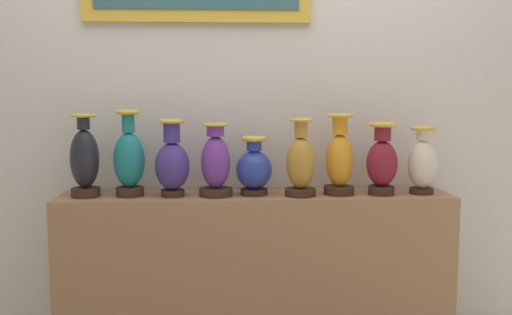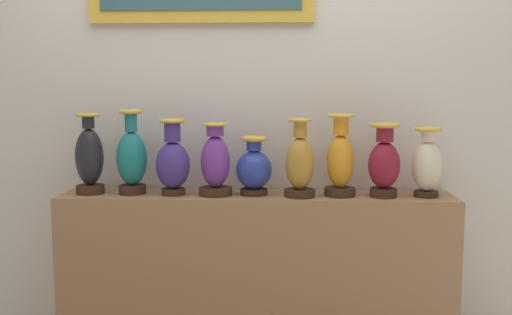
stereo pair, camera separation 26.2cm
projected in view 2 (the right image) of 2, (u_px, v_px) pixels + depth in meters
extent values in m
cube|color=#99704C|center=(256.00, 279.00, 2.70)|extent=(1.88, 0.31, 0.84)
cube|color=silver|center=(258.00, 72.00, 2.79)|extent=(3.12, 0.10, 2.86)
cylinder|color=#382319|center=(90.00, 189.00, 2.67)|extent=(0.13, 0.13, 0.04)
ellipsoid|color=black|center=(89.00, 157.00, 2.65)|extent=(0.13, 0.13, 0.27)
cylinder|color=black|center=(88.00, 122.00, 2.63)|extent=(0.06, 0.06, 0.06)
torus|color=gold|center=(88.00, 115.00, 2.63)|extent=(0.11, 0.11, 0.02)
cylinder|color=#382319|center=(133.00, 189.00, 2.66)|extent=(0.13, 0.13, 0.04)
ellipsoid|color=#19727A|center=(132.00, 158.00, 2.65)|extent=(0.14, 0.14, 0.26)
cylinder|color=#19727A|center=(131.00, 122.00, 2.63)|extent=(0.06, 0.06, 0.10)
torus|color=gold|center=(131.00, 112.00, 2.62)|extent=(0.11, 0.11, 0.02)
cylinder|color=#382319|center=(173.00, 192.00, 2.64)|extent=(0.11, 0.11, 0.03)
ellipsoid|color=#3F2D7F|center=(173.00, 165.00, 2.62)|extent=(0.16, 0.16, 0.22)
cylinder|color=#3F2D7F|center=(172.00, 131.00, 2.60)|extent=(0.08, 0.08, 0.10)
torus|color=gold|center=(172.00, 121.00, 2.60)|extent=(0.12, 0.12, 0.02)
cylinder|color=#382319|center=(216.00, 191.00, 2.63)|extent=(0.16, 0.16, 0.04)
ellipsoid|color=#6B3393|center=(215.00, 162.00, 2.61)|extent=(0.14, 0.14, 0.25)
cylinder|color=#6B3393|center=(215.00, 130.00, 2.59)|extent=(0.08, 0.08, 0.05)
torus|color=gold|center=(215.00, 124.00, 2.59)|extent=(0.12, 0.12, 0.01)
cylinder|color=#382319|center=(254.00, 192.00, 2.64)|extent=(0.13, 0.13, 0.03)
ellipsoid|color=#263899|center=(254.00, 170.00, 2.63)|extent=(0.17, 0.17, 0.18)
cylinder|color=#263899|center=(254.00, 145.00, 2.61)|extent=(0.07, 0.07, 0.06)
torus|color=gold|center=(254.00, 139.00, 2.61)|extent=(0.12, 0.12, 0.02)
cylinder|color=#382319|center=(300.00, 193.00, 2.59)|extent=(0.14, 0.14, 0.04)
ellipsoid|color=#B27F2D|center=(300.00, 164.00, 2.57)|extent=(0.14, 0.14, 0.24)
cylinder|color=#B27F2D|center=(300.00, 129.00, 2.55)|extent=(0.06, 0.06, 0.08)
torus|color=gold|center=(300.00, 120.00, 2.55)|extent=(0.11, 0.11, 0.02)
cylinder|color=#382319|center=(340.00, 192.00, 2.61)|extent=(0.15, 0.15, 0.04)
ellipsoid|color=orange|center=(340.00, 161.00, 2.59)|extent=(0.13, 0.13, 0.25)
cylinder|color=orange|center=(341.00, 125.00, 2.57)|extent=(0.07, 0.07, 0.09)
torus|color=gold|center=(341.00, 116.00, 2.57)|extent=(0.13, 0.13, 0.02)
cylinder|color=#382319|center=(383.00, 193.00, 2.58)|extent=(0.12, 0.12, 0.04)
ellipsoid|color=maroon|center=(384.00, 165.00, 2.57)|extent=(0.15, 0.15, 0.22)
cylinder|color=maroon|center=(385.00, 134.00, 2.55)|extent=(0.08, 0.08, 0.08)
torus|color=gold|center=(385.00, 125.00, 2.55)|extent=(0.13, 0.13, 0.02)
cylinder|color=#382319|center=(426.00, 194.00, 2.59)|extent=(0.11, 0.11, 0.03)
ellipsoid|color=beige|center=(427.00, 166.00, 2.57)|extent=(0.14, 0.14, 0.23)
cylinder|color=beige|center=(428.00, 135.00, 2.56)|extent=(0.06, 0.06, 0.06)
torus|color=gold|center=(428.00, 129.00, 2.55)|extent=(0.12, 0.12, 0.02)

